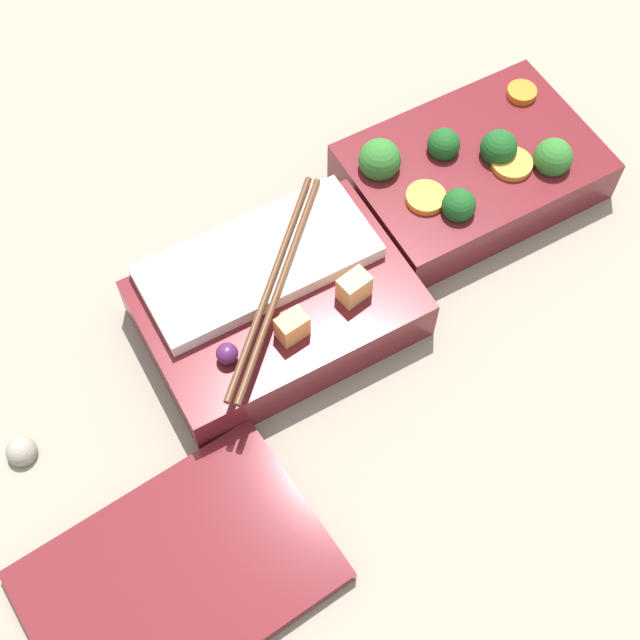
# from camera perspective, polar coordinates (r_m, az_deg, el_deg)

# --- Properties ---
(ground_plane) EXTENTS (3.00, 3.00, 0.00)m
(ground_plane) POSITION_cam_1_polar(r_m,az_deg,el_deg) (0.71, 2.96, 4.13)
(ground_plane) COLOR gray
(bento_tray_vegetable) EXTENTS (0.19, 0.13, 0.07)m
(bento_tray_vegetable) POSITION_cam_1_polar(r_m,az_deg,el_deg) (0.74, 9.64, 9.42)
(bento_tray_vegetable) COLOR maroon
(bento_tray_vegetable) RESTS_ON ground_plane
(bento_tray_rice) EXTENTS (0.19, 0.14, 0.06)m
(bento_tray_rice) POSITION_cam_1_polar(r_m,az_deg,el_deg) (0.66, -2.88, 1.14)
(bento_tray_rice) COLOR maroon
(bento_tray_rice) RESTS_ON ground_plane
(bento_lid) EXTENTS (0.20, 0.15, 0.01)m
(bento_lid) POSITION_cam_1_polar(r_m,az_deg,el_deg) (0.61, -9.07, -15.88)
(bento_lid) COLOR maroon
(bento_lid) RESTS_ON ground_plane
(pebble_1) EXTENTS (0.02, 0.02, 0.02)m
(pebble_1) POSITION_cam_1_polar(r_m,az_deg,el_deg) (0.66, -18.56, -7.97)
(pebble_1) COLOR gray
(pebble_1) RESTS_ON ground_plane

